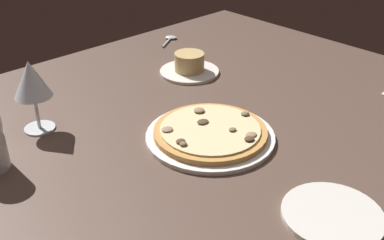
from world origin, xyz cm
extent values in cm
cube|color=brown|center=(0.00, 0.00, 2.00)|extent=(150.00, 110.00, 4.00)
cylinder|color=white|center=(1.99, -9.29, 4.50)|extent=(27.80, 27.80, 1.00)
cylinder|color=#C68C47|center=(1.99, -9.29, 5.60)|extent=(24.42, 24.42, 1.20)
cylinder|color=beige|center=(1.99, -9.29, 6.40)|extent=(21.47, 21.47, 0.40)
ellipsoid|color=#4C3828|center=(-6.53, -9.27, 6.88)|extent=(2.05, 1.78, 0.56)
ellipsoid|color=#4C3828|center=(4.22, -18.19, 6.91)|extent=(2.17, 1.95, 0.62)
ellipsoid|color=#937556|center=(5.81, -17.31, 6.82)|extent=(2.75, 2.02, 0.44)
ellipsoid|color=brown|center=(4.58, -13.29, 6.86)|extent=(1.72, 1.48, 0.52)
ellipsoid|color=#4C3828|center=(2.40, -6.57, 6.83)|extent=(2.69, 2.23, 0.46)
ellipsoid|color=brown|center=(11.77, -10.68, 6.93)|extent=(1.84, 1.54, 0.67)
ellipsoid|color=brown|center=(-6.85, -10.43, 6.92)|extent=(1.61, 1.45, 0.64)
ellipsoid|color=#937556|center=(5.33, -2.38, 6.97)|extent=(2.52, 2.44, 0.74)
ellipsoid|color=#387033|center=(11.80, -10.49, 6.88)|extent=(1.96, 1.78, 0.55)
ellipsoid|color=#937556|center=(-5.35, -3.74, 6.83)|extent=(2.51, 2.29, 0.47)
cylinder|color=silver|center=(22.65, 19.37, 4.40)|extent=(16.55, 16.55, 0.80)
cylinder|color=tan|center=(22.65, 19.37, 7.33)|extent=(8.27, 8.27, 5.07)
cylinder|color=silver|center=(-22.79, 19.60, 4.20)|extent=(6.80, 6.80, 0.40)
cylinder|color=silver|center=(-22.79, 19.60, 8.29)|extent=(0.80, 0.80, 7.78)
cone|color=silver|center=(-22.79, 19.60, 16.21)|extent=(8.16, 8.16, 8.06)
cone|color=#5B0F19|center=(-22.79, 19.60, 13.55)|extent=(2.50, 2.50, 2.74)
cylinder|color=silver|center=(-1.11, -41.30, 4.45)|extent=(17.20, 17.20, 0.90)
ellipsoid|color=silver|center=(37.49, 44.21, 4.50)|extent=(4.48, 4.87, 1.00)
cylinder|color=silver|center=(33.75, 41.91, 4.35)|extent=(7.85, 5.20, 0.70)
camera|label=1|loc=(-60.23, -69.52, 57.11)|focal=44.04mm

